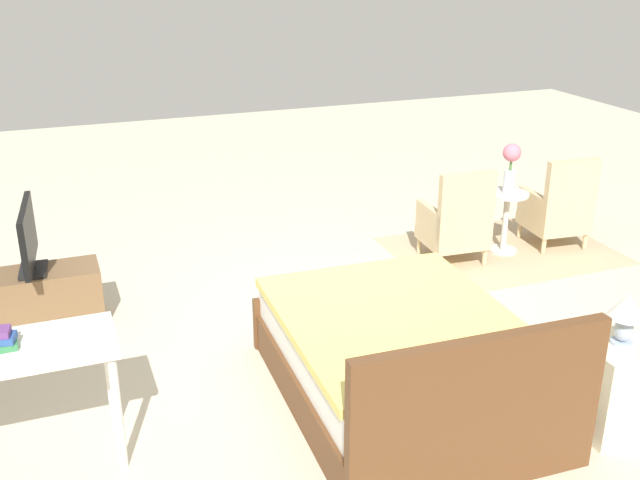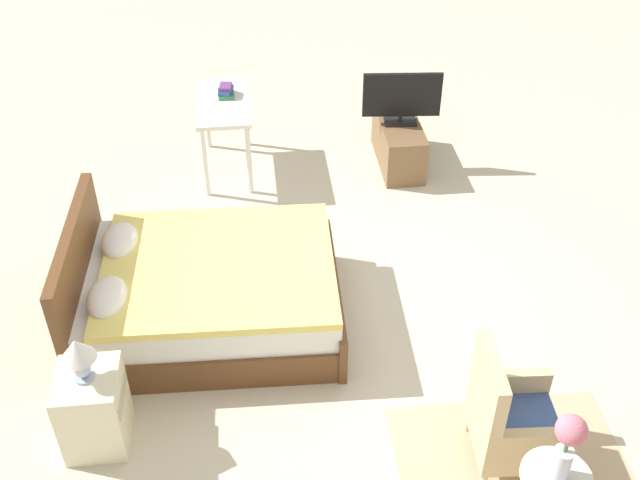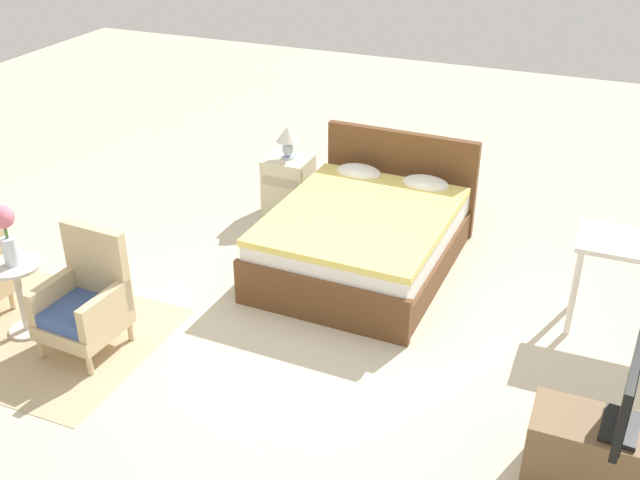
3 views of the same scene
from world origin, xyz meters
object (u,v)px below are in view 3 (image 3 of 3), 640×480
armchair_by_window_right (86,302)px  side_table (19,290)px  nightstand (289,186)px  flower_vase (5,229)px  table_lamp (288,138)px  bed (366,235)px  tv_stand (612,459)px  tv_flatscreen (630,390)px

armchair_by_window_right → side_table: 0.58m
nightstand → flower_vase: bearing=-110.7°
nightstand → armchair_by_window_right: bearing=-99.4°
armchair_by_window_right → flower_vase: size_ratio=1.93×
table_lamp → bed: bearing=-33.1°
bed → table_lamp: size_ratio=6.13×
flower_vase → nightstand: 2.93m
flower_vase → armchair_by_window_right: bearing=5.2°
bed → tv_stand: 2.94m
flower_vase → tv_flatscreen: size_ratio=0.61×
tv_flatscreen → bed: bearing=138.4°
table_lamp → tv_flatscreen: size_ratio=0.42×
table_lamp → nightstand: bearing=-90.0°
tv_stand → tv_flatscreen: tv_flatscreen is taller
flower_vase → nightstand: bearing=69.3°
table_lamp → tv_stand: 4.25m
armchair_by_window_right → tv_stand: 3.71m
side_table → nightstand: (1.01, 2.69, -0.08)m
armchair_by_window_right → tv_stand: armchair_by_window_right is taller
tv_stand → tv_flatscreen: bearing=-4.7°
nightstand → table_lamp: (0.00, 0.00, 0.51)m
nightstand → side_table: bearing=-110.7°
side_table → nightstand: size_ratio=1.02×
flower_vase → tv_stand: flower_vase is taller
nightstand → tv_stand: size_ratio=0.62×
armchair_by_window_right → nightstand: armchair_by_window_right is taller
armchair_by_window_right → flower_vase: (-0.58, -0.05, 0.52)m
armchair_by_window_right → table_lamp: armchair_by_window_right is taller
armchair_by_window_right → flower_vase: 0.78m
armchair_by_window_right → nightstand: size_ratio=1.54×
bed → flower_vase: 2.94m
armchair_by_window_right → tv_stand: bearing=-0.3°
side_table → tv_flatscreen: 4.30m
tv_stand → side_table: bearing=-179.5°
side_table → tv_stand: bearing=0.5°
side_table → table_lamp: (1.01, 2.69, 0.43)m
table_lamp → flower_vase: bearing=-110.7°
nightstand → tv_flatscreen: size_ratio=0.77×
side_table → table_lamp: table_lamp is taller
side_table → armchair_by_window_right: bearing=5.2°
flower_vase → nightstand: size_ratio=0.80×
flower_vase → tv_stand: size_ratio=0.50×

